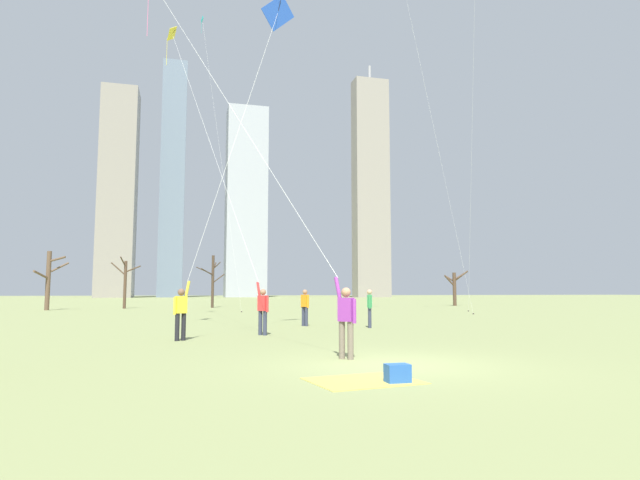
# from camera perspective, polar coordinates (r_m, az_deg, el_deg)

# --- Properties ---
(ground_plane) EXTENTS (400.00, 400.00, 0.00)m
(ground_plane) POSITION_cam_1_polar(r_m,az_deg,el_deg) (11.39, 7.87, -13.30)
(ground_plane) COLOR #848E56
(kite_flyer_midfield_right_yellow) EXTENTS (4.17, 12.32, 16.87)m
(kite_flyer_midfield_right_yellow) POSITION_cam_1_polar(r_m,az_deg,el_deg) (20.61, -8.66, -0.12)
(kite_flyer_midfield_right_yellow) COLOR #33384C
(kite_flyer_midfield_right_yellow) RESTS_ON ground
(kite_flyer_midfield_center_pink) EXTENTS (5.41, 9.79, 13.98)m
(kite_flyer_midfield_center_pink) POSITION_cam_1_polar(r_m,az_deg,el_deg) (13.52, -2.94, 1.52)
(kite_flyer_midfield_center_pink) COLOR #726656
(kite_flyer_midfield_center_pink) RESTS_ON ground
(kite_flyer_midfield_left_blue) EXTENTS (4.34, 2.73, 13.20)m
(kite_flyer_midfield_left_blue) POSITION_cam_1_polar(r_m,az_deg,el_deg) (17.79, -12.09, 1.41)
(kite_flyer_midfield_left_blue) COLOR black
(kite_flyer_midfield_left_blue) RESTS_ON ground
(bystander_strolling_midfield) EXTENTS (0.33, 0.47, 1.62)m
(bystander_strolling_midfield) POSITION_cam_1_polar(r_m,az_deg,el_deg) (23.52, -1.66, -7.15)
(bystander_strolling_midfield) COLOR #33384C
(bystander_strolling_midfield) RESTS_ON ground
(bystander_far_off_by_trees) EXTENTS (0.30, 0.49, 1.62)m
(bystander_far_off_by_trees) POSITION_cam_1_polar(r_m,az_deg,el_deg) (22.45, 5.43, -7.20)
(bystander_far_off_by_trees) COLOR #33384C
(bystander_far_off_by_trees) RESTS_ON ground
(distant_kite_high_overhead_purple) EXTENTS (4.83, 1.52, 25.48)m
(distant_kite_high_overhead_purple) POSITION_cam_1_polar(r_m,az_deg,el_deg) (40.87, 9.96, 22.18)
(distant_kite_high_overhead_purple) COLOR purple
(distant_kite_high_overhead_purple) RESTS_ON ground
(distant_kite_drifting_left_teal) EXTENTS (3.32, 7.69, 26.60)m
(distant_kite_drifting_left_teal) POSITION_cam_1_polar(r_m,az_deg,el_deg) (49.75, -12.14, 18.56)
(distant_kite_drifting_left_teal) COLOR teal
(distant_kite_drifting_left_teal) RESTS_ON ground
(picnic_spot) EXTENTS (2.00, 1.66, 0.31)m
(picnic_spot) POSITION_cam_1_polar(r_m,az_deg,el_deg) (9.23, 6.86, -14.54)
(picnic_spot) COLOR #D8BF4C
(picnic_spot) RESTS_ON ground
(bare_tree_left_of_center) EXTENTS (2.73, 3.43, 4.98)m
(bare_tree_left_of_center) POSITION_cam_1_polar(r_m,az_deg,el_deg) (51.04, -11.63, -4.17)
(bare_tree_left_of_center) COLOR #423326
(bare_tree_left_of_center) RESTS_ON ground
(bare_tree_center) EXTENTS (2.63, 1.01, 4.67)m
(bare_tree_center) POSITION_cam_1_polar(r_m,az_deg,el_deg) (50.71, -20.48, -4.28)
(bare_tree_center) COLOR #4C3828
(bare_tree_center) RESTS_ON ground
(bare_tree_far_right_edge) EXTENTS (2.69, 1.84, 3.81)m
(bare_tree_far_right_edge) POSITION_cam_1_polar(r_m,az_deg,el_deg) (58.87, 14.48, -4.87)
(bare_tree_far_right_edge) COLOR #4C3828
(bare_tree_far_right_edge) RESTS_ON ground
(bare_tree_rightmost) EXTENTS (2.22, 3.11, 4.87)m
(bare_tree_rightmost) POSITION_cam_1_polar(r_m,az_deg,el_deg) (48.76, -27.46, -3.67)
(bare_tree_rightmost) COLOR brown
(bare_tree_rightmost) RESTS_ON ground
(skyline_mid_tower_left) EXTENTS (9.46, 5.09, 64.73)m
(skyline_mid_tower_left) POSITION_cam_1_polar(r_m,az_deg,el_deg) (145.09, 5.55, 5.79)
(skyline_mid_tower_left) COLOR gray
(skyline_mid_tower_left) RESTS_ON ground
(skyline_short_annex) EXTENTS (11.12, 8.61, 53.13)m
(skyline_short_annex) POSITION_cam_1_polar(r_m,az_deg,el_deg) (148.28, -8.06, 4.14)
(skyline_short_annex) COLOR #9EA3AD
(skyline_short_annex) RESTS_ON ground
(skyline_mid_tower_right) EXTENTS (6.48, 11.75, 64.85)m
(skyline_mid_tower_right) POSITION_cam_1_polar(r_m,az_deg,el_deg) (152.05, -15.75, 6.30)
(skyline_mid_tower_right) COLOR slate
(skyline_mid_tower_right) RESTS_ON ground
(skyline_squat_block) EXTENTS (8.99, 9.74, 54.59)m
(skyline_squat_block) POSITION_cam_1_polar(r_m,az_deg,el_deg) (146.18, -21.16, 4.90)
(skyline_squat_block) COLOR gray
(skyline_squat_block) RESTS_ON ground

